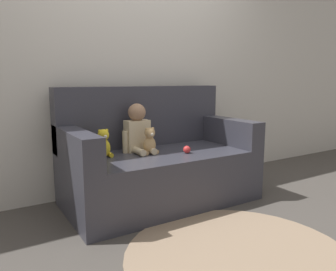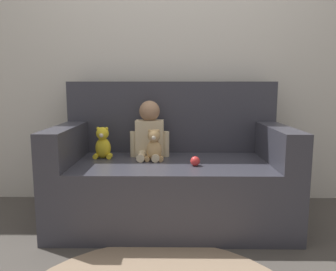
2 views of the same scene
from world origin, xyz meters
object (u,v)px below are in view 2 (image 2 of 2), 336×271
at_px(couch, 172,172).
at_px(plush_toy_side, 103,144).
at_px(teddy_bear_brown, 154,146).
at_px(person_baby, 150,132).
at_px(toy_ball, 195,161).

relative_size(couch, plush_toy_side, 7.07).
distance_m(teddy_bear_brown, plush_toy_side, 0.39).
height_order(person_baby, toy_ball, person_baby).
bearing_deg(plush_toy_side, person_baby, 10.70).
distance_m(person_baby, toy_ball, 0.47).
bearing_deg(teddy_bear_brown, couch, 36.58).
relative_size(person_baby, toy_ball, 6.52).
bearing_deg(teddy_bear_brown, toy_ball, -27.79).
distance_m(person_baby, teddy_bear_brown, 0.17).
height_order(plush_toy_side, toy_ball, plush_toy_side).
bearing_deg(toy_ball, plush_toy_side, 161.19).
xyz_separation_m(person_baby, plush_toy_side, (-0.34, -0.07, -0.08)).
xyz_separation_m(couch, teddy_bear_brown, (-0.12, -0.09, 0.22)).
bearing_deg(person_baby, plush_toy_side, -169.30).
height_order(teddy_bear_brown, plush_toy_side, plush_toy_side).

